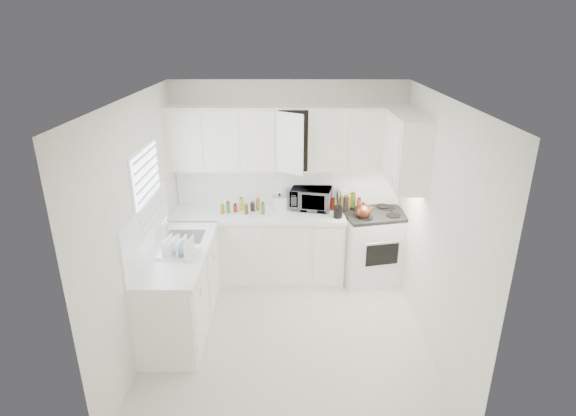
{
  "coord_description": "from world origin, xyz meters",
  "views": [
    {
      "loc": [
        0.03,
        -4.3,
        3.22
      ],
      "look_at": [
        0.0,
        0.7,
        1.25
      ],
      "focal_mm": 28.99,
      "sensor_mm": 36.0,
      "label": 1
    }
  ],
  "objects_px": {
    "microwave": "(311,196)",
    "dish_rack": "(177,246)",
    "utensil_crock": "(338,204)",
    "tea_kettle": "(363,210)",
    "stove": "(373,237)",
    "rice_cooker": "(280,201)"
  },
  "relations": [
    {
      "from": "tea_kettle",
      "to": "utensil_crock",
      "type": "distance_m",
      "value": 0.32
    },
    {
      "from": "stove",
      "to": "tea_kettle",
      "type": "xyz_separation_m",
      "value": [
        -0.18,
        -0.16,
        0.44
      ]
    },
    {
      "from": "utensil_crock",
      "to": "dish_rack",
      "type": "xyz_separation_m",
      "value": [
        -1.79,
        -1.06,
        -0.07
      ]
    },
    {
      "from": "microwave",
      "to": "stove",
      "type": "bearing_deg",
      "value": 0.67
    },
    {
      "from": "stove",
      "to": "tea_kettle",
      "type": "bearing_deg",
      "value": -150.95
    },
    {
      "from": "tea_kettle",
      "to": "utensil_crock",
      "type": "height_order",
      "value": "utensil_crock"
    },
    {
      "from": "utensil_crock",
      "to": "tea_kettle",
      "type": "bearing_deg",
      "value": -1.66
    },
    {
      "from": "microwave",
      "to": "dish_rack",
      "type": "xyz_separation_m",
      "value": [
        -1.46,
        -1.37,
        -0.06
      ]
    },
    {
      "from": "tea_kettle",
      "to": "dish_rack",
      "type": "relative_size",
      "value": 0.62
    },
    {
      "from": "tea_kettle",
      "to": "dish_rack",
      "type": "height_order",
      "value": "same"
    },
    {
      "from": "tea_kettle",
      "to": "microwave",
      "type": "xyz_separation_m",
      "value": [
        -0.64,
        0.32,
        0.07
      ]
    },
    {
      "from": "utensil_crock",
      "to": "dish_rack",
      "type": "bearing_deg",
      "value": -149.4
    },
    {
      "from": "dish_rack",
      "to": "utensil_crock",
      "type": "bearing_deg",
      "value": 39.59
    },
    {
      "from": "utensil_crock",
      "to": "dish_rack",
      "type": "relative_size",
      "value": 0.92
    },
    {
      "from": "utensil_crock",
      "to": "rice_cooker",
      "type": "bearing_deg",
      "value": 159.22
    },
    {
      "from": "rice_cooker",
      "to": "stove",
      "type": "bearing_deg",
      "value": 10.99
    },
    {
      "from": "tea_kettle",
      "to": "rice_cooker",
      "type": "xyz_separation_m",
      "value": [
        -1.05,
        0.29,
        0.0
      ]
    },
    {
      "from": "microwave",
      "to": "utensil_crock",
      "type": "distance_m",
      "value": 0.45
    },
    {
      "from": "rice_cooker",
      "to": "dish_rack",
      "type": "bearing_deg",
      "value": -110.95
    },
    {
      "from": "stove",
      "to": "microwave",
      "type": "bearing_deg",
      "value": 156.18
    },
    {
      "from": "stove",
      "to": "utensil_crock",
      "type": "height_order",
      "value": "utensil_crock"
    },
    {
      "from": "microwave",
      "to": "utensil_crock",
      "type": "height_order",
      "value": "utensil_crock"
    }
  ]
}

